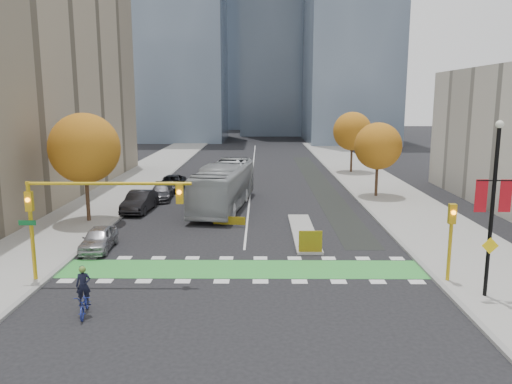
{
  "coord_description": "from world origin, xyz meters",
  "views": [
    {
      "loc": [
        0.97,
        -24.64,
        9.19
      ],
      "look_at": [
        0.7,
        8.53,
        3.0
      ],
      "focal_mm": 35.0,
      "sensor_mm": 36.0,
      "label": 1
    }
  ],
  "objects_px": {
    "traffic_signal_west": "(81,205)",
    "banner_lamppost": "(493,202)",
    "tree_east_far": "(352,131)",
    "cyclist": "(84,299)",
    "hazard_board": "(310,241)",
    "parked_car_d": "(172,183)",
    "traffic_signal_east": "(451,231)",
    "parked_car_c": "(161,192)",
    "parked_car_b": "(140,202)",
    "tree_east_near": "(378,146)",
    "bus": "(224,186)",
    "tree_west": "(84,148)",
    "parked_car_a": "(99,239)"
  },
  "relations": [
    {
      "from": "tree_east_far",
      "to": "cyclist",
      "type": "bearing_deg",
      "value": -114.21
    },
    {
      "from": "parked_car_b",
      "to": "hazard_board",
      "type": "bearing_deg",
      "value": -37.23
    },
    {
      "from": "hazard_board",
      "to": "parked_car_a",
      "type": "relative_size",
      "value": 0.33
    },
    {
      "from": "tree_east_near",
      "to": "banner_lamppost",
      "type": "height_order",
      "value": "banner_lamppost"
    },
    {
      "from": "bus",
      "to": "parked_car_d",
      "type": "relative_size",
      "value": 2.54
    },
    {
      "from": "tree_east_near",
      "to": "traffic_signal_west",
      "type": "bearing_deg",
      "value": -131.52
    },
    {
      "from": "parked_car_a",
      "to": "parked_car_c",
      "type": "bearing_deg",
      "value": 84.72
    },
    {
      "from": "traffic_signal_east",
      "to": "tree_east_near",
      "type": "bearing_deg",
      "value": 86.19
    },
    {
      "from": "tree_east_far",
      "to": "tree_east_near",
      "type": "bearing_deg",
      "value": -91.79
    },
    {
      "from": "banner_lamppost",
      "to": "parked_car_a",
      "type": "height_order",
      "value": "banner_lamppost"
    },
    {
      "from": "bus",
      "to": "parked_car_d",
      "type": "xyz_separation_m",
      "value": [
        -5.92,
        8.36,
        -1.15
      ]
    },
    {
      "from": "banner_lamppost",
      "to": "tree_west",
      "type": "bearing_deg",
      "value": 148.32
    },
    {
      "from": "tree_east_near",
      "to": "parked_car_b",
      "type": "relative_size",
      "value": 1.37
    },
    {
      "from": "tree_east_near",
      "to": "parked_car_c",
      "type": "height_order",
      "value": "tree_east_near"
    },
    {
      "from": "cyclist",
      "to": "parked_car_a",
      "type": "distance_m",
      "value": 9.77
    },
    {
      "from": "tree_east_far",
      "to": "parked_car_d",
      "type": "bearing_deg",
      "value": -148.99
    },
    {
      "from": "tree_west",
      "to": "bus",
      "type": "bearing_deg",
      "value": 28.16
    },
    {
      "from": "parked_car_c",
      "to": "banner_lamppost",
      "type": "bearing_deg",
      "value": -52.98
    },
    {
      "from": "tree_west",
      "to": "banner_lamppost",
      "type": "height_order",
      "value": "banner_lamppost"
    },
    {
      "from": "cyclist",
      "to": "parked_car_d",
      "type": "distance_m",
      "value": 30.15
    },
    {
      "from": "hazard_board",
      "to": "tree_east_far",
      "type": "relative_size",
      "value": 0.18
    },
    {
      "from": "tree_west",
      "to": "parked_car_c",
      "type": "relative_size",
      "value": 1.69
    },
    {
      "from": "cyclist",
      "to": "parked_car_d",
      "type": "bearing_deg",
      "value": 82.48
    },
    {
      "from": "parked_car_d",
      "to": "parked_car_a",
      "type": "bearing_deg",
      "value": -94.68
    },
    {
      "from": "parked_car_c",
      "to": "parked_car_d",
      "type": "height_order",
      "value": "parked_car_d"
    },
    {
      "from": "tree_west",
      "to": "banner_lamppost",
      "type": "xyz_separation_m",
      "value": [
        23.5,
        -14.5,
        -1.01
      ]
    },
    {
      "from": "parked_car_a",
      "to": "parked_car_d",
      "type": "bearing_deg",
      "value": 85.05
    },
    {
      "from": "bus",
      "to": "parked_car_b",
      "type": "xyz_separation_m",
      "value": [
        -6.88,
        -1.64,
        -1.04
      ]
    },
    {
      "from": "traffic_signal_east",
      "to": "parked_car_d",
      "type": "relative_size",
      "value": 0.76
    },
    {
      "from": "tree_east_far",
      "to": "parked_car_d",
      "type": "xyz_separation_m",
      "value": [
        -20.54,
        -12.35,
        -4.5
      ]
    },
    {
      "from": "parked_car_c",
      "to": "tree_east_far",
      "type": "bearing_deg",
      "value": 36.65
    },
    {
      "from": "cyclist",
      "to": "hazard_board",
      "type": "bearing_deg",
      "value": 29.02
    },
    {
      "from": "tree_west",
      "to": "bus",
      "type": "distance_m",
      "value": 11.81
    },
    {
      "from": "traffic_signal_west",
      "to": "parked_car_b",
      "type": "height_order",
      "value": "traffic_signal_west"
    },
    {
      "from": "hazard_board",
      "to": "parked_car_d",
      "type": "xyz_separation_m",
      "value": [
        -12.04,
        21.45,
        -0.06
      ]
    },
    {
      "from": "hazard_board",
      "to": "tree_east_near",
      "type": "relative_size",
      "value": 0.2
    },
    {
      "from": "parked_car_b",
      "to": "traffic_signal_west",
      "type": "bearing_deg",
      "value": -82.06
    },
    {
      "from": "tree_east_near",
      "to": "banner_lamppost",
      "type": "xyz_separation_m",
      "value": [
        -0.5,
        -24.5,
        -0.25
      ]
    },
    {
      "from": "tree_east_near",
      "to": "parked_car_c",
      "type": "bearing_deg",
      "value": -176.18
    },
    {
      "from": "parked_car_c",
      "to": "traffic_signal_east",
      "type": "bearing_deg",
      "value": -51.9
    },
    {
      "from": "traffic_signal_east",
      "to": "banner_lamppost",
      "type": "relative_size",
      "value": 0.5
    },
    {
      "from": "bus",
      "to": "parked_car_c",
      "type": "relative_size",
      "value": 2.8
    },
    {
      "from": "tree_east_near",
      "to": "parked_car_b",
      "type": "height_order",
      "value": "tree_east_near"
    },
    {
      "from": "hazard_board",
      "to": "parked_car_d",
      "type": "bearing_deg",
      "value": 119.29
    },
    {
      "from": "hazard_board",
      "to": "cyclist",
      "type": "relative_size",
      "value": 0.63
    },
    {
      "from": "traffic_signal_west",
      "to": "banner_lamppost",
      "type": "height_order",
      "value": "banner_lamppost"
    },
    {
      "from": "traffic_signal_east",
      "to": "hazard_board",
      "type": "bearing_deg",
      "value": 144.08
    },
    {
      "from": "tree_east_near",
      "to": "parked_car_d",
      "type": "relative_size",
      "value": 1.32
    },
    {
      "from": "tree_west",
      "to": "parked_car_b",
      "type": "height_order",
      "value": "tree_west"
    },
    {
      "from": "traffic_signal_west",
      "to": "parked_car_d",
      "type": "height_order",
      "value": "traffic_signal_west"
    }
  ]
}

